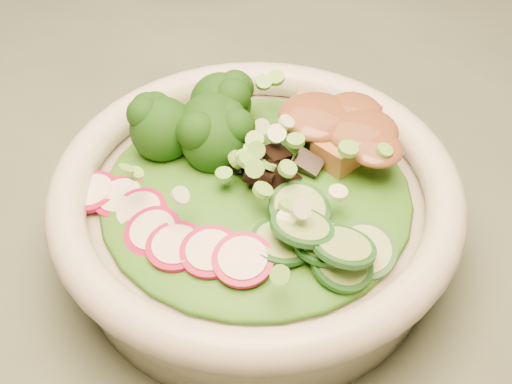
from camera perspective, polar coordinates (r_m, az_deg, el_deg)
The scene contains 10 objects.
dining_table at distance 0.73m, azimuth 3.21°, elevation -4.18°, with size 1.20×0.80×0.75m.
salad_bowl at distance 0.54m, azimuth 0.00°, elevation -1.62°, with size 0.30×0.30×0.08m.
lettuce_bed at distance 0.52m, azimuth 0.00°, elevation 0.08°, with size 0.23×0.23×0.03m, color #1F6515.
broccoli_florets at distance 0.55m, azimuth -4.60°, elevation 5.50°, with size 0.09×0.08×0.05m, color black, non-canonical shape.
radish_slices at distance 0.49m, azimuth -6.85°, elevation -3.39°, with size 0.12×0.05×0.02m, color #9E0C38, non-canonical shape.
cucumber_slices at distance 0.47m, azimuth 5.18°, elevation -3.81°, with size 0.08×0.08×0.04m, color #89AE61, non-canonical shape.
mushroom_heap at distance 0.52m, azimuth 1.22°, elevation 2.02°, with size 0.08×0.08×0.05m, color black, non-canonical shape.
tofu_cubes at distance 0.55m, azimuth 6.16°, elevation 4.18°, with size 0.10×0.07×0.04m, color #A97138, non-canonical shape.
peanut_sauce at distance 0.54m, azimuth 6.27°, elevation 5.37°, with size 0.08×0.06×0.02m, color brown.
scallion_garnish at distance 0.50m, azimuth 0.00°, elevation 2.33°, with size 0.22×0.22×0.03m, color #64B13E, non-canonical shape.
Camera 1 is at (0.26, -0.40, 1.18)m, focal length 50.00 mm.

